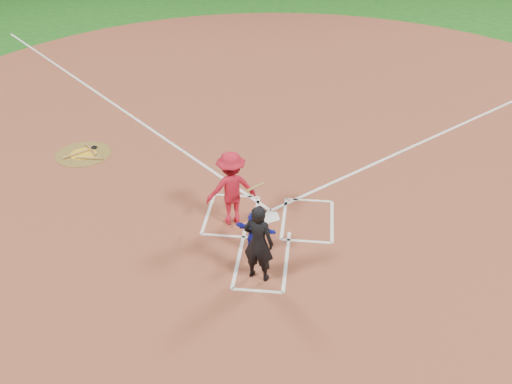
# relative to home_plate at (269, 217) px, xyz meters

# --- Properties ---
(ground) EXTENTS (120.00, 120.00, 0.00)m
(ground) POSITION_rel_home_plate_xyz_m (0.00, 0.00, -0.02)
(ground) COLOR #175515
(ground) RESTS_ON ground
(home_plate_dirt) EXTENTS (28.00, 28.00, 0.01)m
(home_plate_dirt) POSITION_rel_home_plate_xyz_m (0.00, 6.00, -0.01)
(home_plate_dirt) COLOR brown
(home_plate_dirt) RESTS_ON ground
(home_plate) EXTENTS (0.60, 0.60, 0.02)m
(home_plate) POSITION_rel_home_plate_xyz_m (0.00, 0.00, 0.00)
(home_plate) COLOR white
(home_plate) RESTS_ON home_plate_dirt
(on_deck_circle) EXTENTS (1.70, 1.70, 0.01)m
(on_deck_circle) POSITION_rel_home_plate_xyz_m (-5.99, 2.76, -0.00)
(on_deck_circle) COLOR brown
(on_deck_circle) RESTS_ON home_plate_dirt
(on_deck_logo) EXTENTS (0.80, 0.80, 0.00)m
(on_deck_logo) POSITION_rel_home_plate_xyz_m (-5.99, 2.76, 0.00)
(on_deck_logo) COLOR gold
(on_deck_logo) RESTS_ON on_deck_circle
(on_deck_bat_a) EXTENTS (0.57, 0.70, 0.06)m
(on_deck_bat_a) POSITION_rel_home_plate_xyz_m (-5.84, 3.01, 0.03)
(on_deck_bat_a) COLOR #985F37
(on_deck_bat_a) RESTS_ON on_deck_circle
(on_deck_bat_b) EXTENTS (0.61, 0.66, 0.06)m
(on_deck_bat_b) POSITION_rel_home_plate_xyz_m (-6.19, 2.66, 0.03)
(on_deck_bat_b) COLOR #9F703A
(on_deck_bat_b) RESTS_ON on_deck_circle
(on_deck_bat_c) EXTENTS (0.84, 0.09, 0.06)m
(on_deck_bat_c) POSITION_rel_home_plate_xyz_m (-5.69, 2.46, 0.03)
(on_deck_bat_c) COLOR #A2733B
(on_deck_bat_c) RESTS_ON on_deck_circle
(bat_weight_donut) EXTENTS (0.19, 0.19, 0.05)m
(bat_weight_donut) POSITION_rel_home_plate_xyz_m (-5.79, 3.16, 0.03)
(bat_weight_donut) COLOR black
(bat_weight_donut) RESTS_ON on_deck_circle
(catcher) EXTENTS (1.04, 0.56, 1.07)m
(catcher) POSITION_rel_home_plate_xyz_m (-0.23, -1.41, 0.53)
(catcher) COLOR #151DB1
(catcher) RESTS_ON home_plate_dirt
(umpire) EXTENTS (0.77, 0.61, 1.86)m
(umpire) POSITION_rel_home_plate_xyz_m (-0.03, -2.33, 0.92)
(umpire) COLOR black
(umpire) RESTS_ON home_plate_dirt
(chalk_markings) EXTENTS (28.35, 17.32, 0.01)m
(chalk_markings) POSITION_rel_home_plate_xyz_m (0.00, 5.29, -0.01)
(chalk_markings) COLOR white
(chalk_markings) RESTS_ON home_plate_dirt
(batter_at_plate) EXTENTS (1.51, 1.13, 1.94)m
(batter_at_plate) POSITION_rel_home_plate_xyz_m (-0.92, -0.27, 0.96)
(batter_at_plate) COLOR #B31326
(batter_at_plate) RESTS_ON home_plate_dirt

